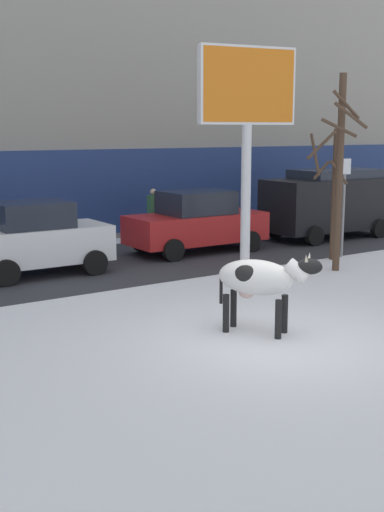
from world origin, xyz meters
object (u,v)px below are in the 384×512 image
at_px(car_white_hatchback, 37,238).
at_px(bare_tree_left_lot, 339,167).
at_px(pedestrian_near_billboard, 283,204).
at_px(cow_holstein, 259,279).
at_px(billboard, 247,100).
at_px(bare_tree_far_back, 333,190).
at_px(street_sign, 344,199).
at_px(car_red_sedan, 196,222).
at_px(pedestrian_far_left, 153,214).
at_px(car_black_van, 329,202).

height_order(car_white_hatchback, bare_tree_left_lot, bare_tree_left_lot).
xyz_separation_m(car_white_hatchback, pedestrian_near_billboard, (10.91, 2.89, -0.05)).
height_order(cow_holstein, pedestrian_near_billboard, pedestrian_near_billboard).
height_order(billboard, car_white_hatchback, billboard).
bearing_deg(bare_tree_far_back, street_sign, 9.27).
bearing_deg(car_red_sedan, pedestrian_far_left, 89.24).
relative_size(car_white_hatchback, pedestrian_far_left, 2.05).
xyz_separation_m(cow_holstein, street_sign, (6.82, 4.35, 0.67)).
distance_m(pedestrian_far_left, bare_tree_left_lot, 7.19).
distance_m(pedestrian_near_billboard, street_sign, 6.23).
distance_m(car_red_sedan, bare_tree_left_lot, 4.86).
bearing_deg(billboard, car_black_van, 27.68).
xyz_separation_m(car_white_hatchback, bare_tree_far_back, (7.63, -2.75, 1.04)).
bearing_deg(cow_holstein, bare_tree_far_back, 34.18).
distance_m(billboard, car_white_hatchback, 6.23).
bearing_deg(cow_holstein, billboard, 53.87).
height_order(car_white_hatchback, pedestrian_far_left, car_white_hatchback).
height_order(cow_holstein, car_black_van, car_black_van).
relative_size(cow_holstein, bare_tree_left_lot, 0.36).
height_order(billboard, pedestrian_near_billboard, billboard).
bearing_deg(bare_tree_far_back, cow_holstein, -145.82).
xyz_separation_m(car_black_van, pedestrian_far_left, (-5.22, 2.84, -0.36)).
height_order(car_red_sedan, bare_tree_left_lot, bare_tree_left_lot).
distance_m(pedestrian_near_billboard, bare_tree_left_lot, 8.27).
xyz_separation_m(pedestrian_near_billboard, pedestrian_far_left, (-5.73, 0.00, 0.00)).
relative_size(car_red_sedan, pedestrian_far_left, 2.45).
xyz_separation_m(cow_holstein, pedestrian_far_left, (3.82, 9.89, -0.12)).
xyz_separation_m(pedestrian_near_billboard, street_sign, (-2.73, -5.54, 0.79)).
xyz_separation_m(billboard, bare_tree_left_lot, (2.49, -0.67, -1.63)).
bearing_deg(car_black_van, street_sign, -129.36).
xyz_separation_m(car_black_van, bare_tree_far_back, (-2.77, -2.79, 0.73)).
distance_m(car_black_van, pedestrian_far_left, 5.96).
distance_m(car_red_sedan, pedestrian_far_left, 2.53).
relative_size(cow_holstein, billboard, 0.33).
xyz_separation_m(billboard, bare_tree_far_back, (3.54, 0.51, -2.35)).
distance_m(car_black_van, bare_tree_far_back, 4.00).
bearing_deg(cow_holstein, bare_tree_left_lot, 30.50).
height_order(billboard, bare_tree_far_back, billboard).
bearing_deg(pedestrian_near_billboard, car_black_van, -100.14).
relative_size(pedestrian_far_left, bare_tree_left_lot, 0.35).
bearing_deg(pedestrian_far_left, car_white_hatchback, -150.86).
distance_m(bare_tree_far_back, street_sign, 0.63).
bearing_deg(bare_tree_far_back, bare_tree_left_lot, -131.57).
height_order(cow_holstein, car_white_hatchback, car_white_hatchback).
distance_m(car_white_hatchback, pedestrian_far_left, 5.93).
distance_m(car_red_sedan, car_black_van, 5.28).
distance_m(billboard, bare_tree_far_back, 4.28).
relative_size(pedestrian_far_left, street_sign, 0.61).
relative_size(car_black_van, bare_tree_far_back, 1.27).
bearing_deg(car_red_sedan, bare_tree_far_back, -51.23).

